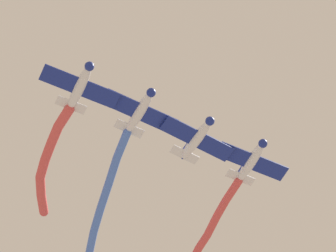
{
  "coord_description": "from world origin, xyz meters",
  "views": [
    {
      "loc": [
        38.73,
        15.42,
        5.94
      ],
      "look_at": [
        5.49,
        -4.42,
        65.65
      ],
      "focal_mm": 82.66,
      "sensor_mm": 36.0,
      "label": 1
    }
  ],
  "objects_px": {
    "airplane_right_wing": "(197,138)",
    "airplane_slot": "(251,161)",
    "airplane_lead": "(80,86)",
    "airplane_left_wing": "(140,111)"
  },
  "relations": [
    {
      "from": "airplane_lead",
      "to": "airplane_right_wing",
      "type": "relative_size",
      "value": 0.97
    },
    {
      "from": "airplane_right_wing",
      "to": "airplane_slot",
      "type": "height_order",
      "value": "airplane_slot"
    },
    {
      "from": "airplane_lead",
      "to": "airplane_slot",
      "type": "height_order",
      "value": "airplane_slot"
    },
    {
      "from": "airplane_right_wing",
      "to": "airplane_left_wing",
      "type": "bearing_deg",
      "value": -92.83
    },
    {
      "from": "airplane_left_wing",
      "to": "airplane_slot",
      "type": "xyz_separation_m",
      "value": [
        -10.18,
        6.17,
        0.0
      ]
    },
    {
      "from": "airplane_right_wing",
      "to": "airplane_slot",
      "type": "distance_m",
      "value": 5.95
    },
    {
      "from": "airplane_right_wing",
      "to": "airplane_lead",
      "type": "bearing_deg",
      "value": -92.83
    },
    {
      "from": "airplane_left_wing",
      "to": "airplane_right_wing",
      "type": "height_order",
      "value": "airplane_left_wing"
    },
    {
      "from": "airplane_lead",
      "to": "airplane_left_wing",
      "type": "xyz_separation_m",
      "value": [
        -5.1,
        3.09,
        0.3
      ]
    },
    {
      "from": "airplane_lead",
      "to": "airplane_right_wing",
      "type": "xyz_separation_m",
      "value": [
        -10.2,
        6.18,
        0.0
      ]
    }
  ]
}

